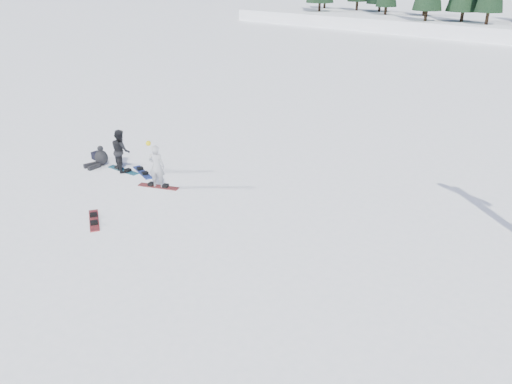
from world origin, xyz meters
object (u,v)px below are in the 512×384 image
Objects in this scene: snowboarder_man at (121,150)px; gear_bag at (97,156)px; snowboarder_woman at (157,166)px; seated_rider at (100,158)px; snowboard_loose_b at (94,220)px; snowboard_loose_c at (143,172)px.

snowboarder_man is 3.61× the size of gear_bag.
snowboarder_woman is 4.14m from gear_bag.
snowboarder_man reaches higher than gear_bag.
snowboarder_woman is 3.43m from seated_rider.
snowboarder_woman is 3.78× the size of gear_bag.
seated_rider reaches higher than snowboard_loose_b.
snowboard_loose_c is (0.74, 0.39, -0.80)m from snowboarder_man.
snowboard_loose_b is at bearing -40.47° from snowboard_loose_c.
snowboard_loose_b is at bearing -33.20° from seated_rider.
snowboard_loose_c is (2.54, 0.44, -0.14)m from gear_bag.
snowboard_loose_c is at bearing 9.83° from gear_bag.
snowboarder_woman is 1.13× the size of snowboard_loose_b.
snowboard_loose_b is at bearing -30.64° from gear_bag.
seated_rider is 0.63× the size of snowboard_loose_b.
gear_bag is (-1.81, -0.05, -0.66)m from snowboarder_man.
snowboarder_man reaches higher than snowboard_loose_c.
snowboard_loose_c is at bearing 19.68° from seated_rider.
seated_rider is at bearing 174.83° from snowboard_loose_b.
seated_rider is 1.99m from snowboard_loose_c.
seated_rider reaches higher than snowboard_loose_c.
snowboard_loose_b is (0.74, -2.92, -0.78)m from snowboarder_woman.
snowboarder_woman is 1.80× the size of seated_rider.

